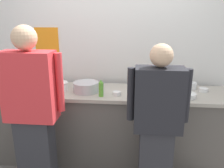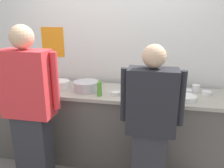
# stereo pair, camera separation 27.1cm
# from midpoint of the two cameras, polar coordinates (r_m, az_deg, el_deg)

# --- Properties ---
(wall_back) EXTENTS (4.58, 0.11, 2.90)m
(wall_back) POSITION_cam_midpoint_polar(r_m,az_deg,el_deg) (3.08, -2.37, 10.24)
(wall_back) COLOR silver
(wall_back) RESTS_ON ground
(prep_counter) EXTENTS (2.92, 0.66, 0.93)m
(prep_counter) POSITION_cam_midpoint_polar(r_m,az_deg,el_deg) (2.93, -3.36, -10.38)
(prep_counter) COLOR #56514C
(prep_counter) RESTS_ON ground
(chef_near_left) EXTENTS (0.63, 0.24, 1.73)m
(chef_near_left) POSITION_cam_midpoint_polar(r_m,az_deg,el_deg) (2.38, -22.53, -6.37)
(chef_near_left) COLOR #2D2D33
(chef_near_left) RESTS_ON ground
(chef_center) EXTENTS (0.58, 0.24, 1.58)m
(chef_center) POSITION_cam_midpoint_polar(r_m,az_deg,el_deg) (2.19, 7.81, -9.65)
(chef_center) COLOR #2D2D33
(chef_center) RESTS_ON ground
(plate_stack_front) EXTENTS (0.23, 0.23, 0.10)m
(plate_stack_front) POSITION_cam_midpoint_polar(r_m,az_deg,el_deg) (2.88, -16.00, -0.53)
(plate_stack_front) COLOR white
(plate_stack_front) RESTS_ON prep_counter
(plate_stack_rear) EXTENTS (0.22, 0.22, 0.05)m
(plate_stack_rear) POSITION_cam_midpoint_polar(r_m,az_deg,el_deg) (2.62, 15.35, -2.74)
(plate_stack_rear) COLOR white
(plate_stack_rear) RESTS_ON prep_counter
(mixing_bowl_steel) EXTENTS (0.30, 0.30, 0.12)m
(mixing_bowl_steel) POSITION_cam_midpoint_polar(r_m,az_deg,el_deg) (2.73, -9.38, -0.78)
(mixing_bowl_steel) COLOR #B7BABF
(mixing_bowl_steel) RESTS_ON prep_counter
(sheet_tray) EXTENTS (0.47, 0.35, 0.02)m
(sheet_tray) POSITION_cam_midpoint_polar(r_m,az_deg,el_deg) (3.11, -23.62, -0.77)
(sheet_tray) COLOR #B7BABF
(sheet_tray) RESTS_ON prep_counter
(squeeze_bottle_primary) EXTENTS (0.05, 0.05, 0.20)m
(squeeze_bottle_primary) POSITION_cam_midpoint_polar(r_m,az_deg,el_deg) (2.54, -5.83, -1.16)
(squeeze_bottle_primary) COLOR #56A333
(squeeze_bottle_primary) RESTS_ON prep_counter
(squeeze_bottle_secondary) EXTENTS (0.06, 0.06, 0.21)m
(squeeze_bottle_secondary) POSITION_cam_midpoint_polar(r_m,az_deg,el_deg) (2.78, 6.31, 0.49)
(squeeze_bottle_secondary) COLOR orange
(squeeze_bottle_secondary) RESTS_ON prep_counter
(ramekin_yellow_sauce) EXTENTS (0.11, 0.11, 0.04)m
(ramekin_yellow_sauce) POSITION_cam_midpoint_polar(r_m,az_deg,el_deg) (2.88, 19.55, -1.40)
(ramekin_yellow_sauce) COLOR white
(ramekin_yellow_sauce) RESTS_ON prep_counter
(ramekin_red_sauce) EXTENTS (0.10, 0.10, 0.04)m
(ramekin_red_sauce) POSITION_cam_midpoint_polar(r_m,az_deg,el_deg) (2.60, -1.83, -2.37)
(ramekin_red_sauce) COLOR white
(ramekin_red_sauce) RESTS_ON prep_counter
(ramekin_orange_sauce) EXTENTS (0.11, 0.11, 0.05)m
(ramekin_orange_sauce) POSITION_cam_midpoint_polar(r_m,az_deg,el_deg) (2.84, 15.37, -1.24)
(ramekin_orange_sauce) COLOR white
(ramekin_orange_sauce) RESTS_ON prep_counter
(ramekin_green_sauce) EXTENTS (0.08, 0.08, 0.04)m
(ramekin_green_sauce) POSITION_cam_midpoint_polar(r_m,az_deg,el_deg) (2.77, 1.81, -1.17)
(ramekin_green_sauce) COLOR white
(ramekin_green_sauce) RESTS_ON prep_counter
(deli_cup) EXTENTS (0.09, 0.09, 0.09)m
(deli_cup) POSITION_cam_midpoint_polar(r_m,az_deg,el_deg) (2.93, 17.17, -0.48)
(deli_cup) COLOR white
(deli_cup) RESTS_ON prep_counter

